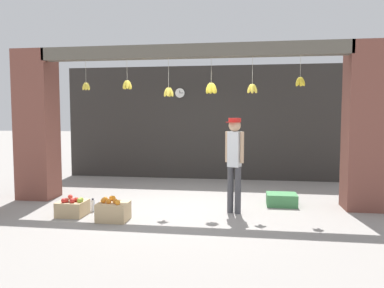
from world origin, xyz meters
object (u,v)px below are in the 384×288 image
at_px(shopkeeper, 234,157).
at_px(fruit_crate_apples, 73,208).
at_px(wall_clock, 180,93).
at_px(produce_box_green, 282,200).
at_px(fruit_crate_oranges, 113,211).
at_px(water_bottle, 93,205).

distance_m(shopkeeper, fruit_crate_apples, 2.88).
bearing_deg(wall_clock, fruit_crate_apples, -106.11).
distance_m(shopkeeper, produce_box_green, 1.38).
bearing_deg(shopkeeper, produce_box_green, -120.66).
xyz_separation_m(shopkeeper, fruit_crate_oranges, (-1.91, -0.76, -0.81)).
relative_size(produce_box_green, water_bottle, 2.41).
relative_size(shopkeeper, water_bottle, 7.13).
distance_m(shopkeeper, wall_clock, 3.93).
bearing_deg(shopkeeper, wall_clock, -43.02).
xyz_separation_m(fruit_crate_oranges, water_bottle, (-0.56, 0.50, -0.05)).
bearing_deg(produce_box_green, fruit_crate_oranges, -153.00).
bearing_deg(produce_box_green, fruit_crate_apples, -160.94).
bearing_deg(fruit_crate_oranges, wall_clock, 85.09).
distance_m(fruit_crate_oranges, fruit_crate_apples, 0.81).
height_order(fruit_crate_apples, water_bottle, fruit_crate_apples).
bearing_deg(fruit_crate_oranges, shopkeeper, 21.62).
relative_size(fruit_crate_apples, produce_box_green, 0.81).
bearing_deg(fruit_crate_oranges, water_bottle, 138.30).
distance_m(fruit_crate_oranges, water_bottle, 0.75).
distance_m(fruit_crate_apples, wall_clock, 4.62).
height_order(shopkeeper, produce_box_green, shopkeeper).
height_order(fruit_crate_apples, produce_box_green, fruit_crate_apples).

